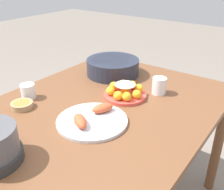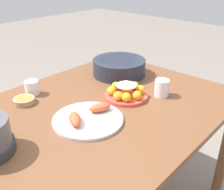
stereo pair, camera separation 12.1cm
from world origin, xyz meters
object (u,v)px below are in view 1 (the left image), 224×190
(dining_table, at_px, (98,124))
(cake_plate, at_px, (125,92))
(serving_bowl, at_px, (113,66))
(cup_near, at_px, (159,86))
(sauce_bowl, at_px, (22,105))
(cup_far, at_px, (28,91))
(seafood_platter, at_px, (92,119))

(dining_table, xyz_separation_m, cake_plate, (0.18, -0.04, 0.12))
(serving_bowl, bearing_deg, cup_near, -101.70)
(cake_plate, relative_size, cup_near, 2.50)
(dining_table, bearing_deg, cup_near, -26.80)
(dining_table, distance_m, cake_plate, 0.22)
(cup_near, bearing_deg, serving_bowl, 78.30)
(dining_table, distance_m, serving_bowl, 0.46)
(sauce_bowl, bearing_deg, cup_far, 34.83)
(cake_plate, xyz_separation_m, sauce_bowl, (-0.39, 0.33, -0.01))
(seafood_platter, relative_size, cup_near, 3.52)
(cake_plate, height_order, serving_bowl, serving_bowl)
(cup_near, xyz_separation_m, cup_far, (-0.44, 0.52, -0.01))
(seafood_platter, distance_m, cup_near, 0.44)
(serving_bowl, height_order, seafood_platter, serving_bowl)
(dining_table, distance_m, sauce_bowl, 0.38)
(cup_far, bearing_deg, dining_table, -70.31)
(seafood_platter, height_order, cup_near, cup_near)
(sauce_bowl, bearing_deg, cake_plate, -40.57)
(sauce_bowl, bearing_deg, seafood_platter, -74.07)
(cup_far, bearing_deg, serving_bowl, -16.97)
(serving_bowl, relative_size, sauce_bowl, 3.10)
(serving_bowl, relative_size, seafood_platter, 1.04)
(serving_bowl, distance_m, sauce_bowl, 0.61)
(cup_near, distance_m, cup_far, 0.68)
(seafood_platter, bearing_deg, serving_bowl, 26.81)
(cup_near, bearing_deg, cup_far, 130.75)
(sauce_bowl, xyz_separation_m, cup_far, (0.09, 0.06, 0.02))
(sauce_bowl, distance_m, cup_far, 0.11)
(dining_table, xyz_separation_m, sauce_bowl, (-0.21, 0.30, 0.11))
(cake_plate, relative_size, sauce_bowl, 2.13)
(sauce_bowl, distance_m, seafood_platter, 0.37)
(dining_table, distance_m, cup_near, 0.38)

